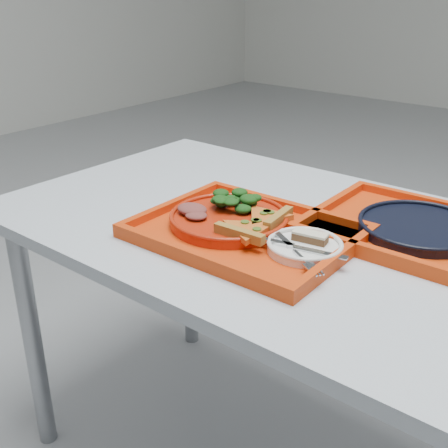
{
  "coord_description": "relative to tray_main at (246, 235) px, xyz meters",
  "views": [
    {
      "loc": [
        0.49,
        -0.98,
        1.26
      ],
      "look_at": [
        -0.2,
        -0.13,
        0.78
      ],
      "focal_mm": 45.0,
      "sensor_mm": 36.0,
      "label": 1
    }
  ],
  "objects": [
    {
      "name": "table",
      "position": [
        0.16,
        0.1,
        -0.08
      ],
      "size": [
        1.6,
        0.8,
        0.75
      ],
      "color": "#AAB3BF",
      "rests_on": "ground"
    },
    {
      "name": "tray_main",
      "position": [
        0.0,
        0.0,
        0.0
      ],
      "size": [
        0.46,
        0.36,
        0.01
      ],
      "primitive_type": "cube",
      "rotation": [
        0.0,
        0.0,
        0.02
      ],
      "color": "red",
      "rests_on": "table"
    },
    {
      "name": "tray_far",
      "position": [
        0.29,
        0.23,
        0.0
      ],
      "size": [
        0.45,
        0.36,
        0.01
      ],
      "primitive_type": "cube",
      "rotation": [
        0.0,
        0.0,
        0.01
      ],
      "color": "red",
      "rests_on": "table"
    },
    {
      "name": "dinner_plate",
      "position": [
        -0.05,
        0.01,
        0.02
      ],
      "size": [
        0.26,
        0.26,
        0.02
      ],
      "primitive_type": "cylinder",
      "color": "#AB220B",
      "rests_on": "tray_main"
    },
    {
      "name": "side_plate",
      "position": [
        0.14,
        0.0,
        0.01
      ],
      "size": [
        0.15,
        0.15,
        0.01
      ],
      "primitive_type": "cylinder",
      "color": "white",
      "rests_on": "tray_main"
    },
    {
      "name": "navy_plate",
      "position": [
        0.29,
        0.23,
        0.01
      ],
      "size": [
        0.26,
        0.26,
        0.02
      ],
      "primitive_type": "cylinder",
      "color": "black",
      "rests_on": "tray_far"
    },
    {
      "name": "pizza_slice_a",
      "position": [
        0.03,
        -0.03,
        0.03
      ],
      "size": [
        0.12,
        0.13,
        0.02
      ],
      "primitive_type": null,
      "rotation": [
        0.0,
        0.0,
        1.62
      ],
      "color": "orange",
      "rests_on": "dinner_plate"
    },
    {
      "name": "pizza_slice_b",
      "position": [
        0.02,
        0.05,
        0.03
      ],
      "size": [
        0.13,
        0.12,
        0.02
      ],
      "primitive_type": null,
      "rotation": [
        0.0,
        0.0,
        3.26
      ],
      "color": "orange",
      "rests_on": "dinner_plate"
    },
    {
      "name": "salad_heap",
      "position": [
        -0.08,
        0.05,
        0.05
      ],
      "size": [
        0.1,
        0.09,
        0.05
      ],
      "primitive_type": "ellipsoid",
      "color": "black",
      "rests_on": "dinner_plate"
    },
    {
      "name": "meat_portion",
      "position": [
        -0.13,
        -0.03,
        0.03
      ],
      "size": [
        0.07,
        0.06,
        0.02
      ],
      "primitive_type": "ellipsoid",
      "color": "brown",
      "rests_on": "dinner_plate"
    },
    {
      "name": "dessert_bar",
      "position": [
        0.14,
        0.02,
        0.03
      ],
      "size": [
        0.07,
        0.04,
        0.02
      ],
      "rotation": [
        0.0,
        0.0,
        0.17
      ],
      "color": "#452817",
      "rests_on": "side_plate"
    },
    {
      "name": "knife",
      "position": [
        0.15,
        -0.02,
        0.02
      ],
      "size": [
        0.18,
        0.05,
        0.01
      ],
      "primitive_type": "cube",
      "rotation": [
        0.0,
        0.0,
        0.21
      ],
      "color": "silver",
      "rests_on": "side_plate"
    },
    {
      "name": "fork",
      "position": [
        0.14,
        -0.04,
        0.02
      ],
      "size": [
        0.17,
        0.11,
        0.01
      ],
      "primitive_type": "cube",
      "rotation": [
        0.0,
        0.0,
        -0.54
      ],
      "color": "silver",
      "rests_on": "side_plate"
    }
  ]
}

